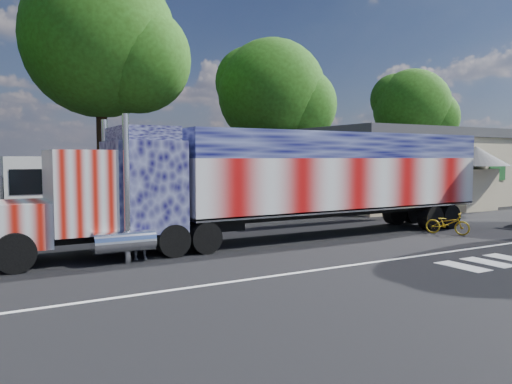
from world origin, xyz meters
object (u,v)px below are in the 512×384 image
woman (141,234)px  tree_ne_a (274,94)px  tree_n_mid (103,42)px  tree_far_ne (414,109)px  coach_bus (135,190)px  semi_truck (284,180)px  bicycle (447,223)px

woman → tree_ne_a: 24.46m
tree_n_mid → tree_far_ne: tree_n_mid is taller
coach_bus → woman: 8.46m
semi_truck → coach_bus: bearing=119.7°
coach_bus → woman: coach_bus is taller
coach_bus → bicycle: (10.88, -9.49, -1.26)m
bicycle → tree_n_mid: tree_n_mid is taller
bicycle → tree_n_mid: 23.84m
coach_bus → bicycle: bearing=-41.1°
bicycle → tree_far_ne: 27.51m
tree_far_ne → tree_ne_a: (-15.68, -0.51, 0.34)m
woman → tree_n_mid: tree_n_mid is taller
bicycle → tree_ne_a: 20.32m
semi_truck → bicycle: size_ratio=12.06×
semi_truck → woman: size_ratio=12.92×
coach_bus → tree_n_mid: 13.12m
coach_bus → tree_ne_a: bearing=33.9°
coach_bus → tree_ne_a: tree_ne_a is taller
bicycle → tree_ne_a: tree_ne_a is taller
woman → semi_truck: bearing=8.4°
coach_bus → bicycle: coach_bus is taller
semi_truck → tree_ne_a: size_ratio=1.76×
semi_truck → coach_bus: size_ratio=1.90×
tree_n_mid → tree_ne_a: (12.78, -0.37, -2.58)m
tree_far_ne → tree_ne_a: bearing=-178.1°
woman → tree_ne_a: bearing=46.5°
coach_bus → tree_far_ne: bearing=18.2°
semi_truck → woman: (-6.20, -1.04, -1.55)m
coach_bus → tree_far_ne: (29.23, 9.62, 6.12)m
tree_far_ne → bicycle: bearing=-133.8°
coach_bus → tree_n_mid: tree_n_mid is taller
woman → bicycle: size_ratio=0.93×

